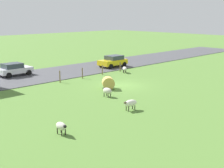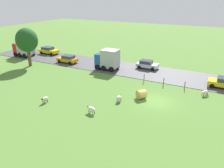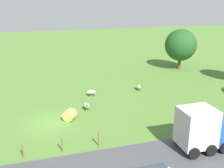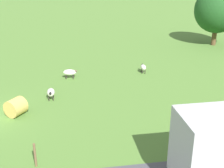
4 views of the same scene
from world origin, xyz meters
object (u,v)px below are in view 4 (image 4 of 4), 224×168
Objects in this scene: sheep_1 at (51,93)px; truck_0 at (222,152)px; sheep_0 at (70,72)px; sheep_3 at (143,67)px; hay_bale_0 at (16,107)px; tree_1 at (218,10)px.

truck_0 is (10.84, 7.43, 1.40)m from sheep_1.
sheep_0 is at bearing 159.89° from sheep_1.
hay_bale_0 reaches higher than sheep_3.
truck_0 is (15.39, -0.76, 1.41)m from sheep_3.
tree_1 is (-13.13, 19.43, 3.71)m from sheep_1.
sheep_3 is 0.91× the size of hay_bale_0.
tree_1 is 1.73× the size of truck_0.
tree_1 reaches higher than sheep_0.
sheep_0 reaches higher than sheep_3.
sheep_0 is 0.18× the size of tree_1.
truck_0 reaches higher than sheep_3.
sheep_3 is at bearing 122.83° from hay_bale_0.
sheep_1 is 0.27× the size of truck_0.
sheep_0 reaches higher than sheep_1.
truck_0 is at bearing -26.59° from tree_1.
sheep_0 is 1.18× the size of sheep_3.
tree_1 reaches higher than sheep_1.
sheep_1 is at bearing -145.57° from truck_0.
tree_1 is (-15.29, 21.63, 3.67)m from hay_bale_0.
sheep_0 is 20.37m from tree_1.
tree_1 is at bearing 153.41° from truck_0.
sheep_3 is 15.47m from truck_0.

